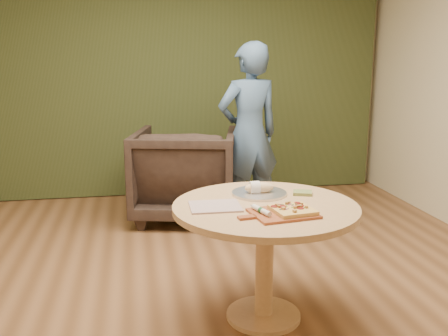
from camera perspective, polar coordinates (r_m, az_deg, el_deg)
name	(u,v)px	position (r m, az deg, el deg)	size (l,w,h in m)	color
room_shell	(220,94)	(3.06, -0.41, 8.42)	(5.04, 6.04, 2.84)	brown
curtain	(177,76)	(5.93, -5.35, 10.46)	(4.80, 0.14, 2.78)	#2B3417
pedestal_table	(265,226)	(3.08, 4.71, -6.68)	(1.13, 1.13, 0.75)	tan
pizza_paddle	(281,214)	(2.85, 6.58, -5.20)	(0.46, 0.33, 0.01)	#964726
flatbread_pizza	(293,210)	(2.86, 7.84, -4.74)	(0.25, 0.25, 0.04)	#DEB256
cutlery_roll	(261,210)	(2.82, 4.29, -4.85)	(0.08, 0.20, 0.03)	silver
newspaper	(215,206)	(2.97, -1.02, -4.40)	(0.30, 0.25, 0.01)	beige
serving_tray	(259,193)	(3.25, 4.04, -2.88)	(0.36, 0.36, 0.02)	silver
bread_roll	(258,188)	(3.24, 3.90, -2.27)	(0.19, 0.09, 0.09)	beige
green_packet	(302,193)	(3.28, 8.96, -2.81)	(0.12, 0.10, 0.02)	#515E2A
armchair	(185,169)	(5.05, -4.43, -0.12)	(0.99, 0.93, 1.02)	black
person_standing	(249,134)	(4.88, 2.84, 3.89)	(0.64, 0.42, 1.76)	#3E597C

